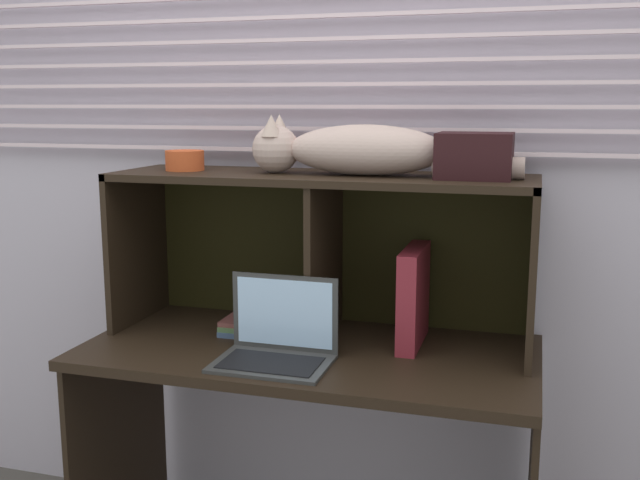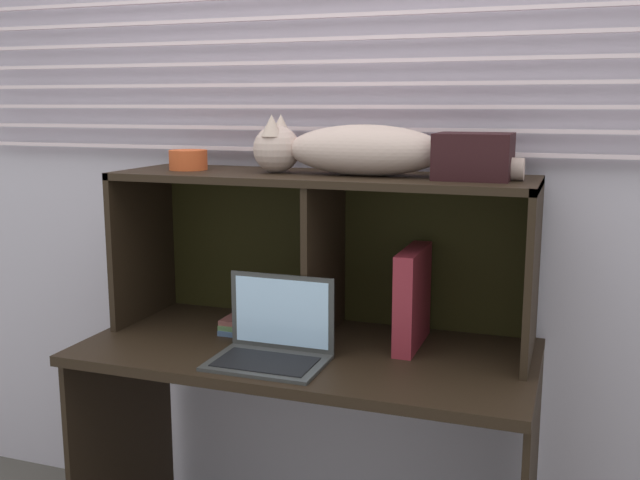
% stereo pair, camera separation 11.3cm
% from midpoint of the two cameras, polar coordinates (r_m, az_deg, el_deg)
% --- Properties ---
extents(back_panel_with_blinds, '(4.40, 0.08, 2.50)m').
position_cam_midpoint_polar(back_panel_with_blinds, '(2.41, 0.24, 5.61)').
color(back_panel_with_blinds, '#BCB0C2').
rests_on(back_panel_with_blinds, ground).
extents(desk, '(1.32, 0.63, 0.76)m').
position_cam_midpoint_polar(desk, '(2.24, -2.38, -12.13)').
color(desk, black).
rests_on(desk, ground).
extents(hutch_shelf_unit, '(1.26, 0.37, 0.50)m').
position_cam_midpoint_polar(hutch_shelf_unit, '(2.24, -1.15, 1.22)').
color(hutch_shelf_unit, black).
rests_on(hutch_shelf_unit, desk).
extents(cat, '(0.79, 0.18, 0.17)m').
position_cam_midpoint_polar(cat, '(2.15, 1.05, 6.97)').
color(cat, '#BFA197').
rests_on(cat, hutch_shelf_unit).
extents(laptop, '(0.31, 0.22, 0.23)m').
position_cam_midpoint_polar(laptop, '(2.06, -4.95, -7.98)').
color(laptop, '#363636').
rests_on(laptop, desk).
extents(binder_upright, '(0.06, 0.27, 0.29)m').
position_cam_midpoint_polar(binder_upright, '(2.18, 5.77, -4.37)').
color(binder_upright, maroon).
rests_on(binder_upright, desk).
extents(book_stack, '(0.19, 0.23, 0.05)m').
position_cam_midpoint_polar(book_stack, '(2.35, -6.12, -6.39)').
color(book_stack, '#3E5377').
rests_on(book_stack, desk).
extents(small_basket, '(0.12, 0.12, 0.06)m').
position_cam_midpoint_polar(small_basket, '(2.36, -11.79, 6.04)').
color(small_basket, '#C64C23').
rests_on(small_basket, hutch_shelf_unit).
extents(storage_box, '(0.21, 0.18, 0.13)m').
position_cam_midpoint_polar(storage_box, '(2.09, 10.35, 6.43)').
color(storage_box, black).
rests_on(storage_box, hutch_shelf_unit).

